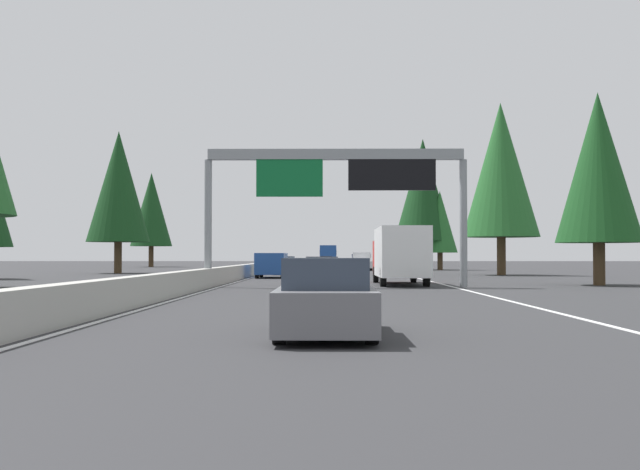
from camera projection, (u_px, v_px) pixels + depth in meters
name	position (u px, v px, depth m)	size (l,w,h in m)	color
ground_plane	(259.00, 275.00, 62.37)	(320.00, 320.00, 0.00)	#2D2D30
median_barrier	(273.00, 266.00, 82.37)	(180.00, 0.56, 0.90)	#ADAAA3
shoulder_stripe_right	(393.00, 272.00, 72.25)	(160.00, 0.16, 0.01)	silver
shoulder_stripe_median	(271.00, 272.00, 72.36)	(160.00, 0.16, 0.01)	silver
sign_gantry_overhead	(339.00, 177.00, 37.75)	(0.50, 12.68, 6.65)	gray
sedan_near_center	(326.00, 300.00, 14.71)	(4.40, 1.80, 1.47)	slate
sedan_mid_right	(322.00, 273.00, 38.44)	(4.40, 1.80, 1.47)	black
minivan_far_center	(272.00, 264.00, 53.78)	(5.00, 1.95, 1.69)	#1E4793
sedan_mid_center	(326.00, 262.00, 103.93)	(4.40, 1.80, 1.47)	black
pickup_distant_b	(361.00, 262.00, 81.24)	(5.60, 2.00, 1.86)	silver
bus_near_right	(328.00, 254.00, 123.59)	(11.50, 2.55, 3.10)	#1E4793
box_truck_far_left	(400.00, 254.00, 40.90)	(8.50, 2.40, 2.95)	white
sedan_mid_left	(285.00, 266.00, 63.16)	(4.40, 1.80, 1.47)	white
conifer_right_near	(598.00, 168.00, 40.11)	(4.37, 4.37, 9.92)	#4C3823
conifer_right_mid	(501.00, 170.00, 61.24)	(5.96, 5.96, 13.54)	#4C3823
conifer_right_far	(440.00, 222.00, 83.19)	(3.70, 3.70, 8.42)	#4C3823
conifer_right_distant	(423.00, 190.00, 84.46)	(6.23, 6.23, 14.16)	#4C3823
conifer_left_mid	(118.00, 187.00, 67.49)	(5.41, 5.41, 12.29)	#4C3823
conifer_left_far	(151.00, 210.00, 106.61)	(5.65, 5.65, 12.84)	#4C3823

